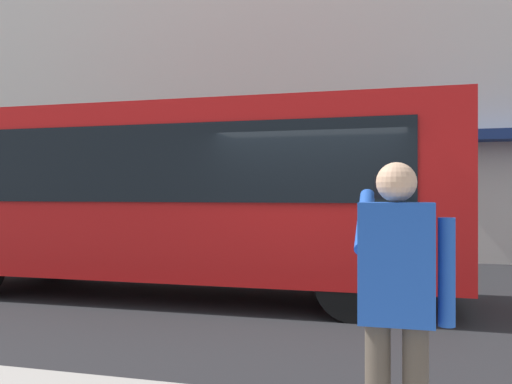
# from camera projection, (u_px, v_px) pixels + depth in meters

# --- Properties ---
(ground_plane) EXTENTS (60.00, 60.00, 0.00)m
(ground_plane) POSITION_uv_depth(u_px,v_px,m) (314.00, 314.00, 7.68)
(ground_plane) COLOR #232326
(building_facade_far) EXTENTS (28.00, 1.55, 12.00)m
(building_facade_far) POSITION_uv_depth(u_px,v_px,m) (358.00, 26.00, 14.23)
(building_facade_far) COLOR beige
(building_facade_far) RESTS_ON ground_plane
(red_bus) EXTENTS (9.05, 2.54, 3.08)m
(red_bus) POSITION_uv_depth(u_px,v_px,m) (174.00, 193.00, 9.07)
(red_bus) COLOR red
(red_bus) RESTS_ON ground_plane
(pedestrian_photographer) EXTENTS (0.53, 0.52, 1.70)m
(pedestrian_photographer) POSITION_uv_depth(u_px,v_px,m) (397.00, 292.00, 3.02)
(pedestrian_photographer) COLOR #4C4238
(pedestrian_photographer) RESTS_ON sidewalk_curb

